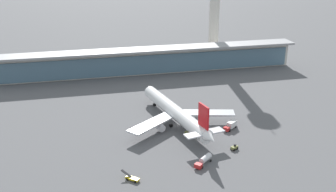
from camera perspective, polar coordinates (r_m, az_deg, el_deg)
The scene contains 8 objects.
ground_plane at distance 176.61m, azimuth 1.12°, elevation -4.10°, with size 1200.00×1200.00×0.00m, color #515154.
airliner_on_stand at distance 175.77m, azimuth 1.12°, elevation -2.30°, with size 48.49×63.98×17.17m.
service_truck_near_nose_olive at distance 158.98m, azimuth 9.13°, elevation -7.00°, with size 3.33×2.88×2.05m.
service_truck_under_wing_olive at distance 168.36m, azimuth 3.18°, elevation -5.13°, with size 6.06×5.43×2.70m.
service_truck_mid_apron_yellow at distance 139.02m, azimuth -5.00°, elevation -11.19°, with size 5.85×5.68×2.70m.
service_truck_by_tail_red at distance 174.88m, azimuth 8.63°, elevation -4.00°, with size 7.19×6.26×3.10m.
service_truck_on_taxiway_red at distance 147.48m, azimuth 4.97°, elevation -8.77°, with size 7.91×7.41×2.95m.
terminal_building at distance 243.89m, azimuth -3.24°, elevation 4.91°, with size 183.60×12.80×15.20m.
Camera 1 is at (-39.59, -155.36, 74.07)m, focal length 44.28 mm.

